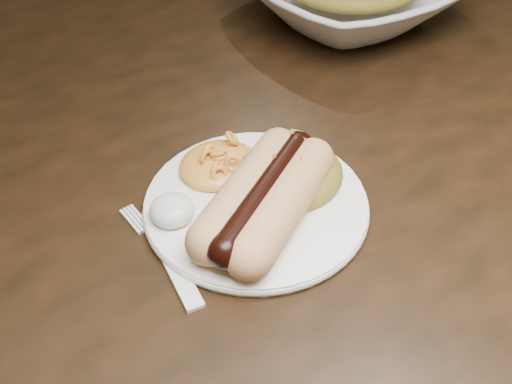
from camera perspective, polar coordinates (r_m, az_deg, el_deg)
table at (r=0.69m, az=-7.70°, el=-0.78°), size 1.60×0.90×0.75m
plate at (r=0.54m, az=-0.00°, el=-1.18°), size 0.22×0.22×0.01m
hotdog at (r=0.51m, az=0.85°, el=-0.45°), size 0.14×0.13×0.04m
mac_and_cheese at (r=0.56m, az=-3.63°, el=3.42°), size 0.08×0.08×0.03m
sour_cream at (r=0.52m, az=-8.05°, el=-1.42°), size 0.04×0.04×0.02m
taco_salad at (r=0.55m, az=3.28°, el=2.60°), size 0.10×0.10×0.04m
fork at (r=0.50m, az=-7.86°, el=-6.81°), size 0.05×0.15×0.00m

